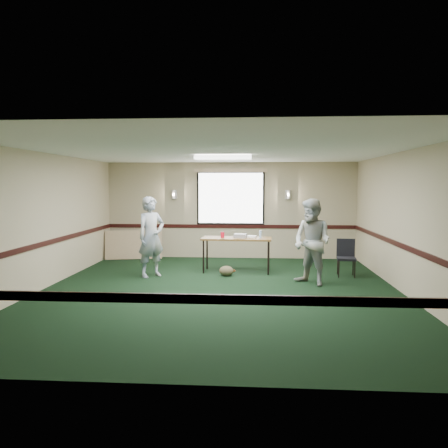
# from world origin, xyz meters

# --- Properties ---
(ground) EXTENTS (8.00, 8.00, 0.00)m
(ground) POSITION_xyz_m (0.00, 0.00, 0.00)
(ground) COLOR black
(ground) RESTS_ON ground
(room_shell) EXTENTS (8.00, 8.02, 8.00)m
(room_shell) POSITION_xyz_m (0.00, 2.12, 1.58)
(room_shell) COLOR tan
(room_shell) RESTS_ON ground
(folding_table) EXTENTS (1.67, 0.74, 0.82)m
(folding_table) POSITION_xyz_m (0.26, 1.96, 0.76)
(folding_table) COLOR #573A18
(folding_table) RESTS_ON ground
(projector) EXTENTS (0.31, 0.28, 0.09)m
(projector) POSITION_xyz_m (0.34, 1.94, 0.87)
(projector) COLOR #9898A0
(projector) RESTS_ON folding_table
(game_console) EXTENTS (0.23, 0.21, 0.05)m
(game_console) POSITION_xyz_m (0.61, 1.98, 0.84)
(game_console) COLOR white
(game_console) RESTS_ON folding_table
(red_cup) EXTENTS (0.09, 0.09, 0.13)m
(red_cup) POSITION_xyz_m (-0.08, 1.96, 0.89)
(red_cup) COLOR red
(red_cup) RESTS_ON folding_table
(water_bottle) EXTENTS (0.05, 0.05, 0.18)m
(water_bottle) POSITION_xyz_m (0.81, 1.91, 0.91)
(water_bottle) COLOR #93BDF1
(water_bottle) RESTS_ON folding_table
(duffel_bag) EXTENTS (0.35, 0.27, 0.23)m
(duffel_bag) POSITION_xyz_m (0.04, 1.46, 0.12)
(duffel_bag) COLOR #3F3724
(duffel_bag) RESTS_ON ground
(cable_coil) EXTENTS (0.41, 0.41, 0.02)m
(cable_coil) POSITION_xyz_m (0.06, 2.05, 0.01)
(cable_coil) COLOR #D4511A
(cable_coil) RESTS_ON ground
(folded_table) EXTENTS (1.58, 0.55, 0.80)m
(folded_table) POSITION_xyz_m (-2.69, 3.60, 0.40)
(folded_table) COLOR tan
(folded_table) RESTS_ON ground
(conference_chair) EXTENTS (0.45, 0.47, 0.83)m
(conference_chair) POSITION_xyz_m (2.75, 1.69, 0.49)
(conference_chair) COLOR black
(conference_chair) RESTS_ON ground
(person_left) EXTENTS (0.77, 0.77, 1.80)m
(person_left) POSITION_xyz_m (-1.63, 1.28, 0.90)
(person_left) COLOR #3F5A8C
(person_left) RESTS_ON ground
(person_right) EXTENTS (1.08, 1.09, 1.78)m
(person_right) POSITION_xyz_m (1.86, 0.71, 0.89)
(person_right) COLOR #7A9BBE
(person_right) RESTS_ON ground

